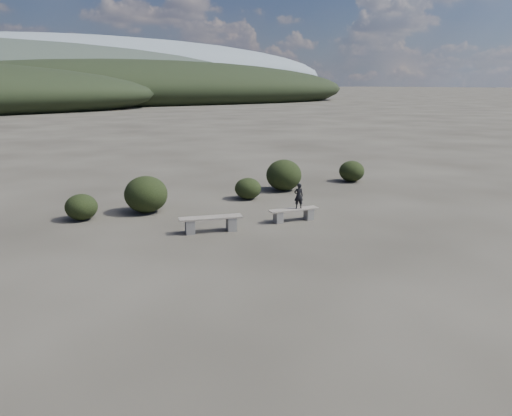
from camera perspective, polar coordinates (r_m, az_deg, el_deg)
ground at (r=12.52m, az=11.46°, el=-7.77°), size 1200.00×1200.00×0.00m
bench_left at (r=15.87m, az=-5.19°, el=-1.69°), size 2.03×1.00×0.50m
bench_right at (r=17.12m, az=4.33°, el=-0.64°), size 1.78×0.68×0.44m
seated_person at (r=17.05m, az=4.90°, el=1.39°), size 0.37×0.31×0.87m
shrub_a at (r=18.24m, az=-19.33°, el=0.11°), size 1.10×1.10×0.90m
shrub_b at (r=18.60m, az=-12.46°, el=1.54°), size 1.57×1.57×1.34m
shrub_c at (r=20.36m, az=-0.93°, el=2.25°), size 1.08×1.08×0.87m
shrub_d at (r=22.01m, az=3.20°, el=3.78°), size 1.56×1.56×1.36m
shrub_e at (r=24.47m, az=10.88°, el=4.16°), size 1.21×1.21×1.00m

